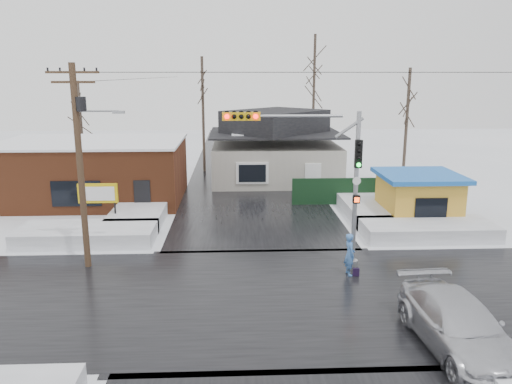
{
  "coord_description": "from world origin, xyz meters",
  "views": [
    {
      "loc": [
        -1.3,
        -18.09,
        8.53
      ],
      "look_at": [
        -0.28,
        5.2,
        3.0
      ],
      "focal_mm": 35.0,
      "sensor_mm": 36.0,
      "label": 1
    }
  ],
  "objects_px": {
    "marquee_sign": "(98,195)",
    "traffic_signal": "(321,169)",
    "car": "(458,325)",
    "pedestrian": "(350,255)",
    "utility_pole": "(81,155)",
    "kiosk": "(418,197)"
  },
  "relations": [
    {
      "from": "marquee_sign",
      "to": "traffic_signal",
      "type": "bearing_deg",
      "value": -29.72
    },
    {
      "from": "utility_pole",
      "to": "marquee_sign",
      "type": "distance_m",
      "value": 6.87
    },
    {
      "from": "car",
      "to": "pedestrian",
      "type": "bearing_deg",
      "value": 105.12
    },
    {
      "from": "traffic_signal",
      "to": "utility_pole",
      "type": "distance_m",
      "value": 10.39
    },
    {
      "from": "utility_pole",
      "to": "traffic_signal",
      "type": "bearing_deg",
      "value": -2.95
    },
    {
      "from": "marquee_sign",
      "to": "utility_pole",
      "type": "bearing_deg",
      "value": -79.87
    },
    {
      "from": "traffic_signal",
      "to": "pedestrian",
      "type": "distance_m",
      "value": 3.91
    },
    {
      "from": "kiosk",
      "to": "pedestrian",
      "type": "relative_size",
      "value": 2.46
    },
    {
      "from": "utility_pole",
      "to": "marquee_sign",
      "type": "height_order",
      "value": "utility_pole"
    },
    {
      "from": "utility_pole",
      "to": "car",
      "type": "height_order",
      "value": "utility_pole"
    },
    {
      "from": "utility_pole",
      "to": "marquee_sign",
      "type": "bearing_deg",
      "value": 100.13
    },
    {
      "from": "kiosk",
      "to": "car",
      "type": "height_order",
      "value": "kiosk"
    },
    {
      "from": "traffic_signal",
      "to": "kiosk",
      "type": "distance_m",
      "value": 10.43
    },
    {
      "from": "marquee_sign",
      "to": "kiosk",
      "type": "distance_m",
      "value": 18.51
    },
    {
      "from": "traffic_signal",
      "to": "kiosk",
      "type": "height_order",
      "value": "traffic_signal"
    },
    {
      "from": "traffic_signal",
      "to": "marquee_sign",
      "type": "height_order",
      "value": "traffic_signal"
    },
    {
      "from": "utility_pole",
      "to": "pedestrian",
      "type": "relative_size",
      "value": 4.82
    },
    {
      "from": "utility_pole",
      "to": "marquee_sign",
      "type": "relative_size",
      "value": 3.53
    },
    {
      "from": "kiosk",
      "to": "marquee_sign",
      "type": "bearing_deg",
      "value": -178.45
    },
    {
      "from": "utility_pole",
      "to": "car",
      "type": "xyz_separation_m",
      "value": [
        13.62,
        -7.59,
        -4.29
      ]
    },
    {
      "from": "utility_pole",
      "to": "marquee_sign",
      "type": "xyz_separation_m",
      "value": [
        -1.07,
        5.99,
        -3.19
      ]
    },
    {
      "from": "traffic_signal",
      "to": "car",
      "type": "bearing_deg",
      "value": -65.24
    }
  ]
}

